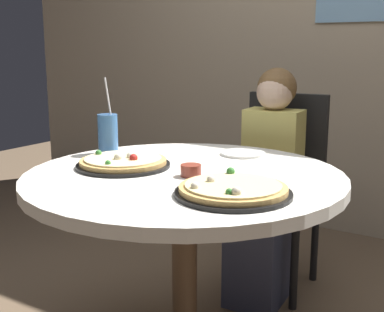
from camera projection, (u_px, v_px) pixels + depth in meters
wall_with_window at (346, 1)px, 3.10m from camera, size 5.20×0.14×2.90m
dining_table at (184, 204)px, 1.77m from camera, size 1.10×1.10×0.75m
chair_wooden at (280, 180)px, 2.52m from camera, size 0.42×0.42×0.95m
diner_child at (266, 198)px, 2.38m from camera, size 0.27×0.42×1.08m
pizza_veggie at (233, 190)px, 1.48m from camera, size 0.35×0.35×0.05m
pizza_cheese at (123, 162)px, 1.83m from camera, size 0.34×0.34×0.05m
soda_cup at (108, 134)px, 2.05m from camera, size 0.08×0.08×0.31m
sauce_bowl at (191, 170)px, 1.70m from camera, size 0.07×0.07×0.04m
plate_small at (243, 153)px, 2.04m from camera, size 0.18×0.18×0.01m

